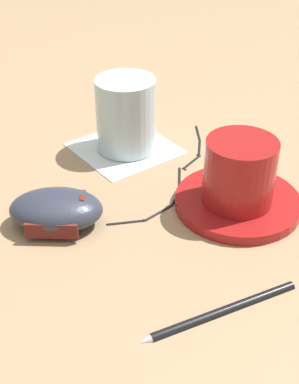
{
  "coord_description": "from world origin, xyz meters",
  "views": [
    {
      "loc": [
        0.45,
        0.21,
        0.34
      ],
      "look_at": [
        0.04,
        0.0,
        0.03
      ],
      "focal_mm": 50.0,
      "sensor_mm": 36.0,
      "label": 1
    }
  ],
  "objects_px": {
    "coffee_cup": "(240,170)",
    "computer_mouse": "(56,210)",
    "saucer": "(238,202)",
    "drinking_glass": "(126,115)",
    "pen": "(221,309)"
  },
  "relations": [
    {
      "from": "drinking_glass",
      "to": "pen",
      "type": "distance_m",
      "value": 0.3
    },
    {
      "from": "saucer",
      "to": "drinking_glass",
      "type": "bearing_deg",
      "value": -109.33
    },
    {
      "from": "drinking_glass",
      "to": "pen",
      "type": "bearing_deg",
      "value": 43.89
    },
    {
      "from": "coffee_cup",
      "to": "computer_mouse",
      "type": "xyz_separation_m",
      "value": [
        0.11,
        -0.16,
        -0.03
      ]
    },
    {
      "from": "computer_mouse",
      "to": "pen",
      "type": "bearing_deg",
      "value": 77.87
    },
    {
      "from": "saucer",
      "to": "computer_mouse",
      "type": "height_order",
      "value": "computer_mouse"
    },
    {
      "from": "coffee_cup",
      "to": "drinking_glass",
      "type": "xyz_separation_m",
      "value": [
        -0.06,
        -0.17,
        0.0
      ]
    },
    {
      "from": "pen",
      "to": "coffee_cup",
      "type": "bearing_deg",
      "value": -165.88
    },
    {
      "from": "coffee_cup",
      "to": "computer_mouse",
      "type": "relative_size",
      "value": 0.9
    },
    {
      "from": "coffee_cup",
      "to": "computer_mouse",
      "type": "height_order",
      "value": "coffee_cup"
    },
    {
      "from": "coffee_cup",
      "to": "drinking_glass",
      "type": "distance_m",
      "value": 0.18
    },
    {
      "from": "coffee_cup",
      "to": "pen",
      "type": "bearing_deg",
      "value": 14.12
    },
    {
      "from": "computer_mouse",
      "to": "pen",
      "type": "xyz_separation_m",
      "value": [
        0.04,
        0.2,
        -0.01
      ]
    },
    {
      "from": "pen",
      "to": "saucer",
      "type": "bearing_deg",
      "value": -166.48
    },
    {
      "from": "coffee_cup",
      "to": "drinking_glass",
      "type": "bearing_deg",
      "value": -110.15
    }
  ]
}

